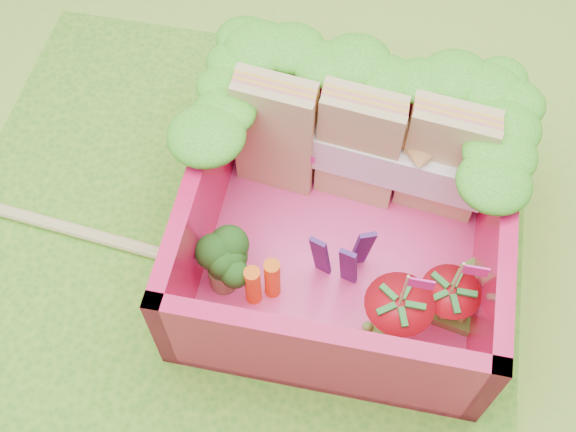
% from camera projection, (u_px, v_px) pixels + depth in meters
% --- Properties ---
extents(ground, '(14.00, 14.00, 0.00)m').
position_uv_depth(ground, '(233.00, 251.00, 3.31)').
color(ground, '#7CC537').
rests_on(ground, ground).
extents(placemat, '(2.60, 2.60, 0.03)m').
position_uv_depth(placemat, '(232.00, 250.00, 3.30)').
color(placemat, '#489822').
rests_on(placemat, ground).
extents(bento_floor, '(1.30, 1.30, 0.05)m').
position_uv_depth(bento_floor, '(341.00, 251.00, 3.25)').
color(bento_floor, '#FF4192').
rests_on(bento_floor, placemat).
extents(bento_box, '(1.30, 1.30, 0.55)m').
position_uv_depth(bento_box, '(345.00, 223.00, 3.04)').
color(bento_box, '#DA124B').
rests_on(bento_box, placemat).
extents(lettuce_ruffle, '(1.43, 0.83, 0.11)m').
position_uv_depth(lettuce_ruffle, '(369.00, 84.00, 3.00)').
color(lettuce_ruffle, '#25911A').
rests_on(lettuce_ruffle, bento_box).
extents(sandwich_stack, '(1.15, 0.30, 0.63)m').
position_uv_depth(sandwich_stack, '(360.00, 148.00, 3.14)').
color(sandwich_stack, tan).
rests_on(sandwich_stack, bento_floor).
extents(broccoli, '(0.31, 0.31, 0.25)m').
position_uv_depth(broccoli, '(221.00, 264.00, 2.99)').
color(broccoli, '#73A951').
rests_on(broccoli, bento_floor).
extents(carrot_sticks, '(0.14, 0.12, 0.24)m').
position_uv_depth(carrot_sticks, '(263.00, 282.00, 3.01)').
color(carrot_sticks, orange).
rests_on(carrot_sticks, bento_floor).
extents(purple_wedges, '(0.24, 0.13, 0.38)m').
position_uv_depth(purple_wedges, '(344.00, 257.00, 2.99)').
color(purple_wedges, '#411A5C').
rests_on(purple_wedges, bento_floor).
extents(strawberry_left, '(0.28, 0.28, 0.52)m').
position_uv_depth(strawberry_left, '(395.00, 317.00, 2.90)').
color(strawberry_left, red).
rests_on(strawberry_left, bento_floor).
extents(strawberry_right, '(0.24, 0.24, 0.48)m').
position_uv_depth(strawberry_right, '(446.00, 303.00, 2.95)').
color(strawberry_right, red).
rests_on(strawberry_right, bento_floor).
extents(snap_peas, '(0.58, 0.58, 0.05)m').
position_uv_depth(snap_peas, '(427.00, 310.00, 3.05)').
color(snap_peas, '#64C73E').
rests_on(snap_peas, bento_floor).
extents(chopsticks, '(2.06, 0.25, 0.04)m').
position_uv_depth(chopsticks, '(39.00, 220.00, 3.34)').
color(chopsticks, '#D6C575').
rests_on(chopsticks, placemat).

